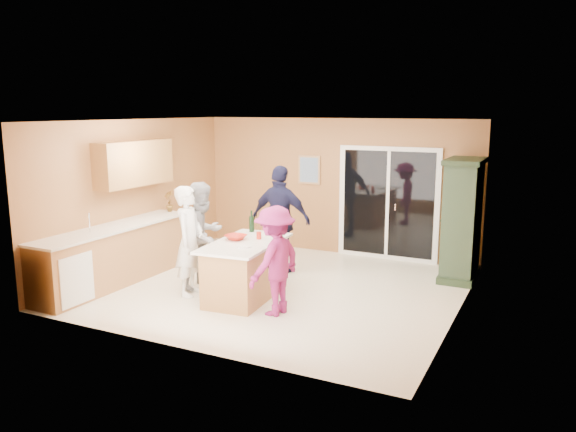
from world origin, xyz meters
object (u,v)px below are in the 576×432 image
at_px(woman_magenta, 275,261).
at_px(woman_grey, 203,235).
at_px(green_hutch, 462,221).
at_px(woman_navy, 281,220).
at_px(woman_white, 189,241).
at_px(kitchen_island, 245,272).

bearing_deg(woman_magenta, woman_grey, -100.65).
height_order(green_hutch, woman_navy, green_hutch).
height_order(woman_white, woman_navy, woman_navy).
bearing_deg(green_hutch, woman_grey, -148.15).
distance_m(kitchen_island, woman_grey, 0.99).
relative_size(woman_navy, woman_magenta, 1.23).
distance_m(kitchen_island, woman_white, 0.96).
bearing_deg(woman_navy, woman_magenta, 114.92).
distance_m(woman_white, woman_magenta, 1.54).
bearing_deg(woman_magenta, woman_white, -86.51).
bearing_deg(woman_navy, woman_white, 67.65).
xyz_separation_m(green_hutch, woman_navy, (-2.83, -0.97, -0.05)).
distance_m(woman_grey, woman_navy, 1.45).
bearing_deg(kitchen_island, woman_grey, 163.02).
height_order(woman_grey, woman_navy, woman_navy).
bearing_deg(woman_magenta, woman_navy, -145.77).
bearing_deg(green_hutch, woman_navy, -161.12).
distance_m(kitchen_island, woman_navy, 1.53).
xyz_separation_m(green_hutch, woman_grey, (-3.56, -2.21, -0.14)).
bearing_deg(green_hutch, woman_magenta, -125.59).
bearing_deg(woman_grey, woman_magenta, -104.41).
bearing_deg(woman_grey, kitchen_island, -96.29).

